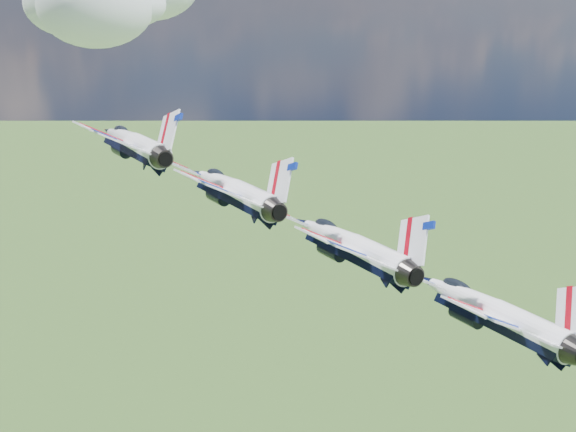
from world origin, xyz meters
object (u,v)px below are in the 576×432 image
object	(u,v)px
jet_1	(232,190)
jet_2	(349,245)
jet_0	(132,143)
jet_3	(490,311)

from	to	relation	value
jet_1	jet_2	world-z (taller)	jet_1
jet_0	jet_2	world-z (taller)	jet_0
jet_2	jet_3	distance (m)	11.92
jet_2	jet_0	bearing A→B (deg)	115.64
jet_1	jet_0	bearing A→B (deg)	115.64
jet_0	jet_3	size ratio (longest dim) A/B	1.00
jet_1	jet_3	xyz separation A→B (m)	(13.79, -18.65, -5.52)
jet_1	jet_2	size ratio (longest dim) A/B	1.00
jet_2	jet_3	xyz separation A→B (m)	(6.90, -9.33, -2.76)
jet_1	jet_3	distance (m)	23.85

